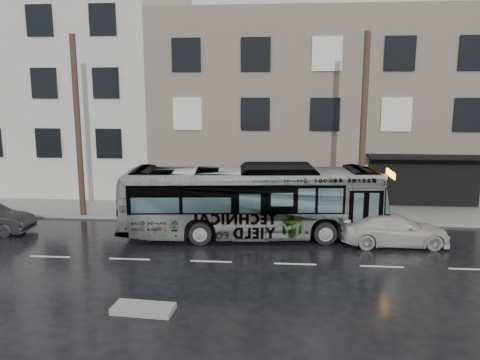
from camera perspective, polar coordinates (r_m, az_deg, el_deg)
The scene contains 9 objects.
ground at distance 20.51m, azimuth -2.54°, elevation -7.47°, with size 120.00×120.00×0.00m, color black.
sidewalk at distance 25.17m, azimuth -1.12°, elevation -3.87°, with size 90.00×3.60×0.15m, color gray.
building_taupe at distance 32.15m, azimuth 9.32°, elevation 8.91°, with size 20.00×12.00×11.00m, color #796A5D.
utility_pole_front at distance 23.05m, azimuth 14.79°, elevation 6.00°, with size 0.30×0.30×9.00m, color #4D3326.
utility_pole_rear at distance 24.82m, azimuth -19.15°, elevation 6.06°, with size 0.30×0.30×9.00m, color #4D3326.
sign_post at distance 23.74m, azimuth 17.03°, elevation -2.06°, with size 0.06×0.06×2.40m, color slate.
bus at distance 20.74m, azimuth 1.50°, elevation -2.63°, with size 2.71×11.60×3.23m, color #B2B2B2.
white_sedan at distance 20.94m, azimuth 18.22°, elevation -5.73°, with size 1.86×4.57×1.33m, color #B2AFA9.
slush_pile at distance 14.56m, azimuth -11.70°, elevation -15.12°, with size 1.80×0.80×0.18m, color gray.
Camera 1 is at (2.52, -19.34, 6.34)m, focal length 35.00 mm.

